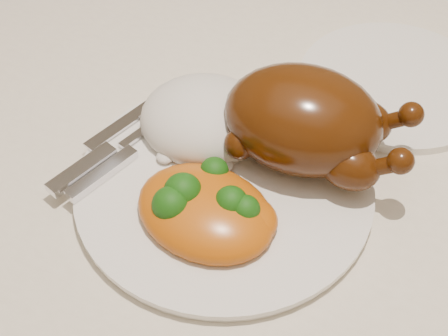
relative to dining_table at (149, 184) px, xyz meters
The scene contains 8 objects.
dining_table is the anchor object (origin of this frame).
tablecloth 0.07m from the dining_table, ahead, with size 1.73×1.03×0.18m.
dinner_plate 0.17m from the dining_table, 18.28° to the right, with size 0.28×0.28×0.01m, color white.
side_plate 0.30m from the dining_table, 40.03° to the left, with size 0.21×0.21×0.01m, color white.
roast_chicken 0.24m from the dining_table, ahead, with size 0.19×0.14×0.09m.
rice_mound 0.15m from the dining_table, ahead, with size 0.16×0.15×0.07m.
mac_and_cheese 0.20m from the dining_table, 32.71° to the right, with size 0.14×0.11×0.06m.
cutlery 0.14m from the dining_table, 81.45° to the right, with size 0.06×0.18×0.01m.
Camera 1 is at (0.30, -0.37, 1.22)m, focal length 50.00 mm.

